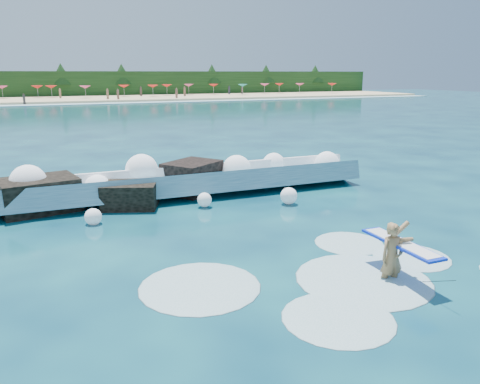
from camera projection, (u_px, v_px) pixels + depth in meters
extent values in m
plane|color=#07253E|center=(217.00, 260.00, 12.02)|extent=(200.00, 200.00, 0.00)
cube|color=tan|center=(62.00, 99.00, 81.51)|extent=(140.00, 20.00, 0.40)
cube|color=silver|center=(65.00, 104.00, 71.74)|extent=(140.00, 5.00, 0.08)
cube|color=black|center=(58.00, 85.00, 89.85)|extent=(140.00, 4.00, 5.00)
cube|color=teal|center=(171.00, 187.00, 18.09)|extent=(15.95, 2.43, 1.33)
cube|color=silver|center=(165.00, 173.00, 18.70)|extent=(15.95, 1.12, 0.62)
cube|color=black|center=(39.00, 197.00, 16.29)|extent=(2.83, 2.35, 1.35)
cube|color=black|center=(130.00, 197.00, 16.74)|extent=(2.26, 2.01, 1.04)
cube|color=black|center=(192.00, 180.00, 18.80)|extent=(2.66, 2.56, 1.46)
imported|color=#997247|center=(392.00, 258.00, 10.76)|extent=(0.64, 0.45, 1.67)
cube|color=#0C29D1|center=(401.00, 244.00, 10.84)|extent=(0.55, 2.29, 0.06)
cube|color=white|center=(401.00, 243.00, 10.83)|extent=(0.45, 2.10, 0.06)
cylinder|color=black|center=(438.00, 281.00, 9.78)|extent=(0.01, 0.91, 0.43)
sphere|color=white|center=(28.00, 183.00, 16.24)|extent=(1.25, 1.25, 1.25)
sphere|color=white|center=(98.00, 188.00, 17.05)|extent=(0.96, 0.96, 0.96)
sphere|color=white|center=(142.00, 170.00, 18.16)|extent=(1.27, 1.27, 1.27)
sphere|color=white|center=(187.00, 179.00, 18.24)|extent=(1.01, 1.01, 1.01)
sphere|color=white|center=(237.00, 169.00, 19.20)|extent=(1.19, 1.19, 1.19)
sphere|color=white|center=(274.00, 164.00, 20.34)|extent=(0.97, 0.97, 0.97)
sphere|color=white|center=(327.00, 164.00, 20.38)|extent=(1.10, 1.10, 1.10)
sphere|color=white|center=(93.00, 217.00, 14.87)|extent=(0.54, 0.54, 0.54)
sphere|color=white|center=(204.00, 200.00, 16.71)|extent=(0.52, 0.52, 0.52)
sphere|color=white|center=(289.00, 196.00, 17.10)|extent=(0.62, 0.62, 0.62)
ellipsoid|color=silver|center=(363.00, 280.00, 10.91)|extent=(3.16, 3.16, 0.16)
ellipsoid|color=silver|center=(338.00, 319.00, 9.17)|extent=(2.25, 2.25, 0.11)
ellipsoid|color=silver|center=(411.00, 257.00, 12.23)|extent=(2.00, 2.00, 0.10)
ellipsoid|color=silver|center=(200.00, 287.00, 10.54)|extent=(2.78, 2.78, 0.14)
ellipsoid|color=silver|center=(349.00, 243.00, 13.24)|extent=(1.94, 1.94, 0.10)
cone|color=#D43E6F|center=(2.00, 87.00, 81.16)|extent=(2.00, 2.00, 0.50)
cone|color=red|center=(37.00, 87.00, 82.95)|extent=(2.00, 2.00, 0.50)
cone|color=red|center=(51.00, 87.00, 83.45)|extent=(2.00, 2.00, 0.50)
cone|color=#D43E6F|center=(85.00, 87.00, 82.13)|extent=(2.00, 2.00, 0.50)
cone|color=red|center=(124.00, 86.00, 86.90)|extent=(2.00, 2.00, 0.50)
cone|color=red|center=(153.00, 86.00, 87.66)|extent=(2.00, 2.00, 0.50)
cone|color=red|center=(167.00, 86.00, 91.50)|extent=(2.00, 2.00, 0.50)
cone|color=#D43E6F|center=(189.00, 85.00, 94.08)|extent=(2.00, 2.00, 0.50)
cone|color=red|center=(214.00, 85.00, 94.57)|extent=(2.00, 2.00, 0.50)
cone|color=teal|center=(243.00, 85.00, 93.83)|extent=(2.00, 2.00, 0.50)
cone|color=#D43E6F|center=(265.00, 85.00, 98.41)|extent=(2.00, 2.00, 0.50)
cone|color=red|center=(279.00, 84.00, 101.32)|extent=(2.00, 2.00, 0.50)
cone|color=#D43E6F|center=(300.00, 84.00, 101.49)|extent=(2.00, 2.00, 0.50)
cone|color=red|center=(332.00, 84.00, 101.85)|extent=(2.00, 2.00, 0.50)
cube|color=#8C664C|center=(259.00, 91.00, 94.39)|extent=(0.35, 0.22, 1.36)
cube|color=#262633|center=(199.00, 93.00, 86.09)|extent=(0.35, 0.22, 1.36)
cube|color=brown|center=(177.00, 94.00, 82.21)|extent=(0.35, 0.22, 1.46)
cube|color=#262633|center=(60.00, 94.00, 80.19)|extent=(0.35, 0.22, 1.37)
cube|color=brown|center=(179.00, 93.00, 84.13)|extent=(0.35, 0.22, 1.48)
cube|color=#3F332D|center=(218.00, 93.00, 84.99)|extent=(0.35, 0.22, 1.41)
cube|color=#8C664C|center=(83.00, 93.00, 84.24)|extent=(0.35, 0.22, 1.51)
cube|color=brown|center=(140.00, 97.00, 77.91)|extent=(0.35, 0.22, 1.44)
cube|color=#8C664C|center=(331.00, 91.00, 95.46)|extent=(0.35, 0.22, 1.47)
cube|color=brown|center=(185.00, 92.00, 88.81)|extent=(0.35, 0.22, 1.48)
cube|color=#8C664C|center=(131.00, 94.00, 80.27)|extent=(0.35, 0.22, 1.57)
cube|color=brown|center=(176.00, 92.00, 91.54)|extent=(0.35, 0.22, 1.46)
cube|color=#262633|center=(315.00, 91.00, 93.57)|extent=(0.35, 0.22, 1.57)
cube|color=brown|center=(301.00, 91.00, 94.82)|extent=(0.35, 0.22, 1.53)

